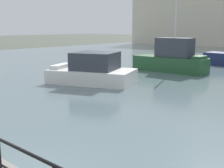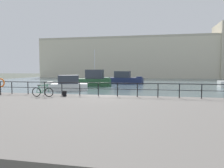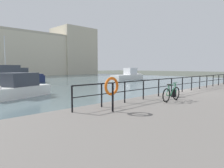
# 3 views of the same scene
# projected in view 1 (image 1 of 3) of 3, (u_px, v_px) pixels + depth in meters

# --- Properties ---
(moored_harbor_tender) EXTENTS (6.27, 4.78, 2.08)m
(moored_harbor_tender) POSITION_uv_depth(u_px,v_px,m) (93.00, 71.00, 19.69)
(moored_harbor_tender) COLOR white
(moored_harbor_tender) RESTS_ON water_basin
(moored_blue_motorboat) EXTENTS (6.32, 1.98, 6.33)m
(moored_blue_motorboat) POSITION_uv_depth(u_px,v_px,m) (171.00, 59.00, 24.68)
(moored_blue_motorboat) COLOR #23512D
(moored_blue_motorboat) RESTS_ON water_basin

